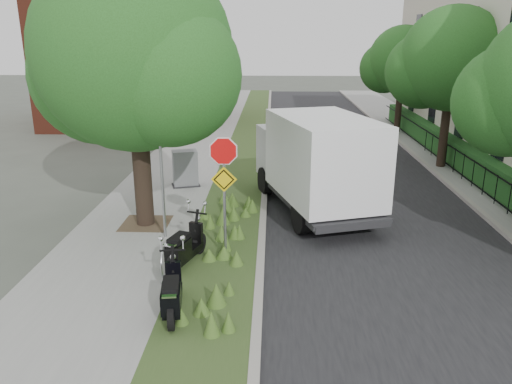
% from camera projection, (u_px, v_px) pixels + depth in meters
% --- Properties ---
extents(ground, '(120.00, 120.00, 0.00)m').
position_uv_depth(ground, '(281.00, 272.00, 12.18)').
color(ground, '#4C5147').
rests_on(ground, ground).
extents(sidewalk_near, '(3.50, 60.00, 0.12)m').
position_uv_depth(sidewalk_near, '(181.00, 165.00, 21.83)').
color(sidewalk_near, gray).
rests_on(sidewalk_near, ground).
extents(verge, '(2.00, 60.00, 0.12)m').
position_uv_depth(verge, '(243.00, 166.00, 21.74)').
color(verge, '#374F22').
rests_on(verge, ground).
extents(kerb_near, '(0.20, 60.00, 0.13)m').
position_uv_depth(kerb_near, '(266.00, 166.00, 21.70)').
color(kerb_near, '#9E9991').
rests_on(kerb_near, ground).
extents(road, '(7.00, 60.00, 0.01)m').
position_uv_depth(road, '(347.00, 168.00, 21.61)').
color(road, black).
rests_on(road, ground).
extents(kerb_far, '(0.20, 60.00, 0.13)m').
position_uv_depth(kerb_far, '(428.00, 167.00, 21.48)').
color(kerb_far, '#9E9991').
rests_on(kerb_far, ground).
extents(footpath_far, '(3.20, 60.00, 0.12)m').
position_uv_depth(footpath_far, '(468.00, 168.00, 21.42)').
color(footpath_far, gray).
rests_on(footpath_far, ground).
extents(street_tree_main, '(6.21, 5.54, 7.66)m').
position_uv_depth(street_tree_main, '(132.00, 62.00, 13.59)').
color(street_tree_main, black).
rests_on(street_tree_main, ground).
extents(bare_post, '(0.08, 0.08, 4.00)m').
position_uv_depth(bare_post, '(161.00, 168.00, 13.36)').
color(bare_post, '#A5A8AD').
rests_on(bare_post, ground).
extents(bike_hoop, '(0.06, 0.78, 0.77)m').
position_uv_depth(bike_hoop, '(165.00, 262.00, 11.55)').
color(bike_hoop, '#A5A8AD').
rests_on(bike_hoop, ground).
extents(sign_assembly, '(0.94, 0.08, 3.22)m').
position_uv_depth(sign_assembly, '(224.00, 173.00, 12.08)').
color(sign_assembly, '#A5A8AD').
rests_on(sign_assembly, ground).
extents(fence_far, '(0.04, 24.00, 1.00)m').
position_uv_depth(fence_far, '(446.00, 154.00, 21.27)').
color(fence_far, black).
rests_on(fence_far, ground).
extents(hedge_far, '(1.00, 24.00, 1.10)m').
position_uv_depth(hedge_far, '(463.00, 154.00, 21.25)').
color(hedge_far, '#1B4819').
rests_on(hedge_far, footpath_far).
extents(brick_building, '(9.40, 10.40, 8.30)m').
position_uv_depth(brick_building, '(130.00, 56.00, 32.17)').
color(brick_building, maroon).
rests_on(brick_building, ground).
extents(far_tree_b, '(4.83, 4.31, 6.56)m').
position_uv_depth(far_tree_b, '(450.00, 64.00, 20.21)').
color(far_tree_b, black).
rests_on(far_tree_b, ground).
extents(far_tree_c, '(4.37, 3.89, 5.93)m').
position_uv_depth(far_tree_c, '(401.00, 64.00, 27.95)').
color(far_tree_c, black).
rests_on(far_tree_c, ground).
extents(scooter_near, '(0.78, 1.79, 0.88)m').
position_uv_depth(scooter_near, '(183.00, 251.00, 12.03)').
color(scooter_near, black).
rests_on(scooter_near, ground).
extents(scooter_far, '(0.53, 1.81, 0.86)m').
position_uv_depth(scooter_far, '(172.00, 298.00, 9.88)').
color(scooter_far, black).
rests_on(scooter_far, ground).
extents(box_truck, '(3.94, 6.40, 2.71)m').
position_uv_depth(box_truck, '(316.00, 159.00, 15.76)').
color(box_truck, '#262628').
rests_on(box_truck, ground).
extents(utility_cabinet, '(1.15, 0.93, 1.34)m').
position_uv_depth(utility_cabinet, '(185.00, 169.00, 18.49)').
color(utility_cabinet, '#262628').
rests_on(utility_cabinet, ground).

